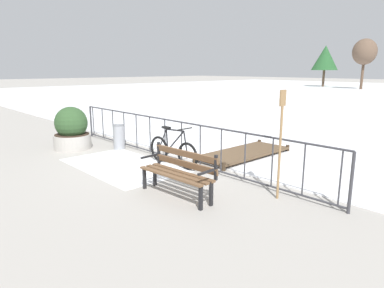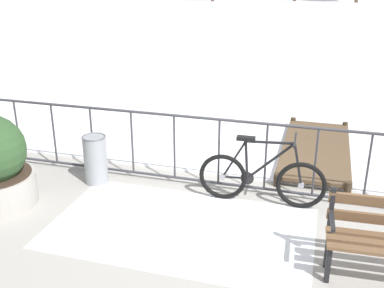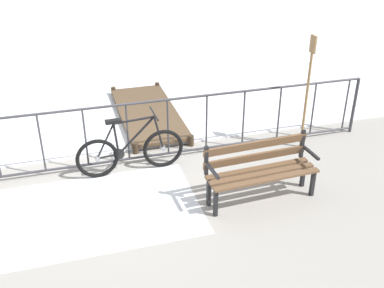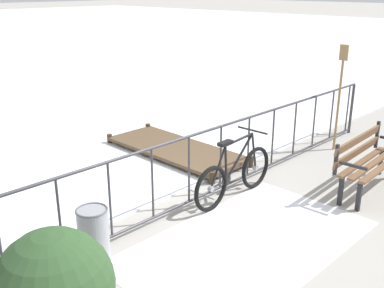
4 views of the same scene
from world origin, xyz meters
TOP-DOWN VIEW (x-y plane):
  - ground_plane at (0.00, 0.00)m, footprint 160.00×160.00m
  - snow_patch at (-0.52, -1.20)m, footprint 3.22×1.87m
  - railing_fence at (0.00, 0.00)m, footprint 9.06×0.06m
  - bicycle_near_railing at (0.32, -0.28)m, footprint 1.71×0.52m
  - park_bench at (1.98, -1.49)m, footprint 1.62×0.56m
  - oar_upright at (3.32, -0.28)m, footprint 0.04×0.16m
  - wooden_dock at (0.98, 1.67)m, footprint 1.10×2.84m

SIDE VIEW (x-z plane):
  - ground_plane at x=0.00m, z-range 0.00..0.00m
  - snow_patch at x=-0.52m, z-range 0.00..0.01m
  - wooden_dock at x=0.98m, z-range 0.02..0.22m
  - bicycle_near_railing at x=0.32m, z-range -0.12..0.86m
  - park_bench at x=1.98m, z-range 0.07..0.96m
  - railing_fence at x=0.00m, z-range 0.02..1.09m
  - oar_upright at x=3.32m, z-range 0.15..2.13m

